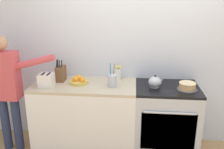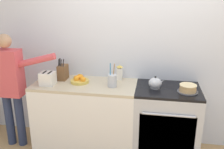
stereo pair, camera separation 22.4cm
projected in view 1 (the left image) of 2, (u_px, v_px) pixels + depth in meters
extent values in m
cube|color=silver|center=(142.00, 49.00, 3.27)|extent=(8.00, 0.04, 2.60)
cube|color=white|center=(85.00, 118.00, 3.30)|extent=(1.31, 0.62, 0.87)
cube|color=#BCAD8E|center=(84.00, 85.00, 3.15)|extent=(1.31, 0.62, 0.03)
cube|color=#B7BABF|center=(165.00, 121.00, 3.20)|extent=(0.78, 0.62, 0.88)
cube|color=black|center=(168.00, 132.00, 2.91)|extent=(0.64, 0.01, 0.48)
cylinder|color=#B7BABF|center=(170.00, 113.00, 2.81)|extent=(0.58, 0.02, 0.02)
cube|color=black|center=(168.00, 88.00, 3.06)|extent=(0.78, 0.62, 0.03)
cylinder|color=#4C4C51|center=(187.00, 89.00, 2.96)|extent=(0.24, 0.24, 0.01)
cylinder|color=tan|center=(187.00, 88.00, 2.96)|extent=(0.19, 0.19, 0.04)
cylinder|color=tan|center=(187.00, 85.00, 2.94)|extent=(0.19, 0.19, 0.04)
cylinder|color=beige|center=(188.00, 83.00, 2.94)|extent=(0.20, 0.20, 0.01)
cylinder|color=#B7BABF|center=(155.00, 87.00, 3.05)|extent=(0.11, 0.11, 0.01)
ellipsoid|color=#B7BABF|center=(155.00, 82.00, 3.04)|extent=(0.16, 0.16, 0.13)
cone|color=#B7BABF|center=(161.00, 80.00, 3.02)|extent=(0.08, 0.03, 0.07)
sphere|color=black|center=(155.00, 76.00, 3.01)|extent=(0.02, 0.02, 0.02)
cube|color=brown|center=(61.00, 74.00, 3.25)|extent=(0.10, 0.17, 0.19)
cylinder|color=black|center=(57.00, 64.00, 3.16)|extent=(0.01, 0.04, 0.10)
cylinder|color=black|center=(59.00, 64.00, 3.16)|extent=(0.01, 0.04, 0.09)
cylinder|color=black|center=(61.00, 64.00, 3.16)|extent=(0.01, 0.04, 0.10)
cylinder|color=black|center=(58.00, 63.00, 3.20)|extent=(0.01, 0.04, 0.10)
cylinder|color=#B7BABF|center=(112.00, 81.00, 3.05)|extent=(0.11, 0.11, 0.15)
cylinder|color=teal|center=(110.00, 73.00, 3.01)|extent=(0.02, 0.06, 0.24)
cylinder|color=#A37A51|center=(114.00, 73.00, 3.03)|extent=(0.04, 0.03, 0.24)
cylinder|color=gold|center=(79.00, 82.00, 3.17)|extent=(0.24, 0.24, 0.04)
sphere|color=orange|center=(76.00, 79.00, 3.15)|extent=(0.08, 0.08, 0.08)
sphere|color=orange|center=(79.00, 78.00, 3.22)|extent=(0.07, 0.07, 0.07)
sphere|color=orange|center=(82.00, 80.00, 3.13)|extent=(0.07, 0.07, 0.07)
sphere|color=orange|center=(78.00, 78.00, 3.20)|extent=(0.08, 0.08, 0.08)
cube|color=silver|center=(46.00, 80.00, 3.05)|extent=(0.17, 0.16, 0.16)
cube|color=black|center=(43.00, 74.00, 3.03)|extent=(0.02, 0.11, 0.00)
cube|color=black|center=(49.00, 74.00, 3.02)|extent=(0.02, 0.11, 0.00)
cube|color=black|center=(39.00, 77.00, 3.05)|extent=(0.02, 0.02, 0.01)
cube|color=white|center=(118.00, 74.00, 3.30)|extent=(0.07, 0.07, 0.16)
pyramid|color=#E0BC4C|center=(118.00, 66.00, 3.27)|extent=(0.07, 0.07, 0.03)
cylinder|color=#283351|center=(6.00, 123.00, 3.29)|extent=(0.11, 0.11, 0.73)
cylinder|color=#283351|center=(17.00, 124.00, 3.27)|extent=(0.11, 0.11, 0.73)
cube|color=#D14C51|center=(5.00, 76.00, 3.07)|extent=(0.34, 0.20, 0.61)
cylinder|color=#D14C51|center=(34.00, 62.00, 2.98)|extent=(0.52, 0.08, 0.21)
sphere|color=tan|center=(0.00, 43.00, 2.94)|extent=(0.18, 0.18, 0.18)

